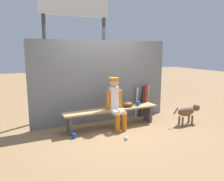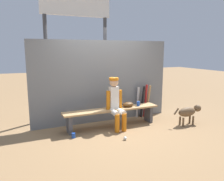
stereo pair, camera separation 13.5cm
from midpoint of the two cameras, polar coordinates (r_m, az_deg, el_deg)
ground_plane at (r=5.59m, az=-0.70°, el=-9.22°), size 30.00×30.00×0.00m
chainlink_fence at (r=5.82m, az=-2.94°, el=2.26°), size 3.73×0.03×2.11m
dugout_bench at (r=5.49m, az=-0.71°, el=-5.69°), size 2.42×0.36×0.46m
player_seated at (r=5.34m, az=0.26°, el=-2.78°), size 0.41×0.55×1.22m
baseball_glove at (r=5.64m, az=3.38°, el=-3.56°), size 0.28×0.20×0.12m
bat_aluminum_silver at (r=6.29m, az=5.72°, el=-3.00°), size 0.07×0.14×0.85m
bat_aluminum_black at (r=6.30m, az=6.95°, el=-2.84°), size 0.10×0.18×0.89m
bat_aluminum_red at (r=6.35m, az=7.70°, el=-2.58°), size 0.09×0.15×0.93m
bat_wood_tan at (r=6.48m, az=8.31°, el=-2.47°), size 0.09×0.23×0.90m
baseball at (r=4.83m, az=2.80°, el=-12.03°), size 0.07×0.07×0.07m
cup_on_ground at (r=4.97m, az=-10.41°, el=-11.29°), size 0.08×0.08×0.11m
cup_on_bench at (r=5.77m, az=5.96°, el=-3.33°), size 0.08×0.08×0.11m
scoreboard at (r=6.36m, az=-9.39°, el=17.24°), size 2.17×0.27×3.78m
dog at (r=6.00m, az=18.18°, el=-5.05°), size 0.84×0.20×0.49m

